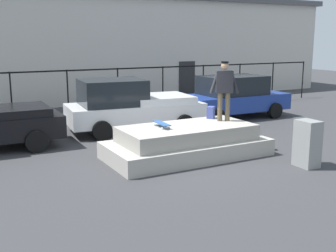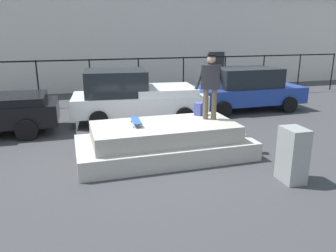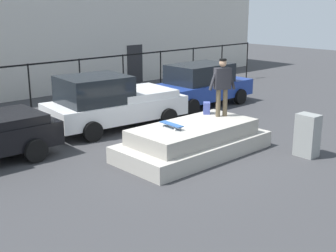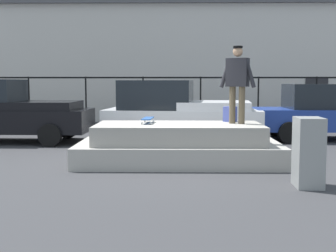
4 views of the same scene
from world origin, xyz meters
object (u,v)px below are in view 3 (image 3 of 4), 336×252
skateboard (171,124)px  car_white_pickup_mid (112,102)px  skateboarder (222,83)px  car_blue_sedan_far (200,85)px  utility_box (307,135)px  backpack (207,108)px

skateboard → car_white_pickup_mid: (0.69, 3.69, -0.06)m
skateboarder → skateboard: (-2.00, 0.06, -0.90)m
skateboarder → car_blue_sedan_far: bearing=50.2°
skateboard → car_blue_sedan_far: bearing=36.7°
car_blue_sedan_far → skateboard: bearing=-143.3°
skateboarder → car_blue_sedan_far: 5.41m
skateboard → skateboarder: bearing=-1.8°
car_white_pickup_mid → utility_box: size_ratio=4.09×
backpack → car_blue_sedan_far: (3.50, 3.57, -0.17)m
backpack → utility_box: backpack is taller
car_white_pickup_mid → car_blue_sedan_far: 4.73m
car_white_pickup_mid → utility_box: 6.51m
skateboard → car_blue_sedan_far: car_blue_sedan_far is taller
backpack → utility_box: (1.01, -2.87, -0.45)m
skateboarder → backpack: size_ratio=4.84×
car_blue_sedan_far → utility_box: (-2.49, -6.44, -0.28)m
skateboarder → backpack: skateboarder is taller
skateboarder → utility_box: skateboarder is taller
car_white_pickup_mid → utility_box: bearing=-70.0°
skateboarder → skateboard: skateboarder is taller
skateboarder → car_white_pickup_mid: (-1.31, 3.75, -0.96)m
skateboarder → car_white_pickup_mid: skateboarder is taller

